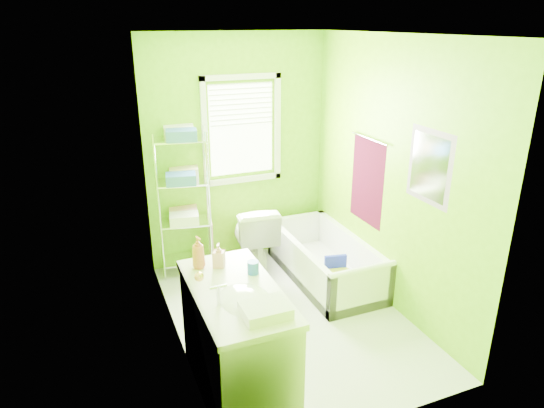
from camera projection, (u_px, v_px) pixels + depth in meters
name	position (u px, v px, depth m)	size (l,w,h in m)	color
ground	(288.00, 316.00, 4.72)	(2.90, 2.90, 0.00)	silver
room_envelope	(290.00, 163.00, 4.17)	(2.14, 2.94, 2.62)	#6CB008
window	(242.00, 124.00, 5.40)	(0.92, 0.05, 1.22)	white
door	(206.00, 301.00, 3.14)	(0.09, 0.80, 2.00)	white
right_wall_decor	(390.00, 175.00, 4.60)	(0.04, 1.48, 1.17)	#44071E
bathtub	(326.00, 266.00, 5.35)	(0.73, 1.56, 0.51)	white
toilet	(253.00, 237.00, 5.47)	(0.46, 0.80, 0.82)	white
vanity	(237.00, 338.00, 3.63)	(0.61, 1.19, 1.15)	silver
wire_shelf_unit	(184.00, 187.00, 5.22)	(0.61, 0.50, 1.67)	silver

